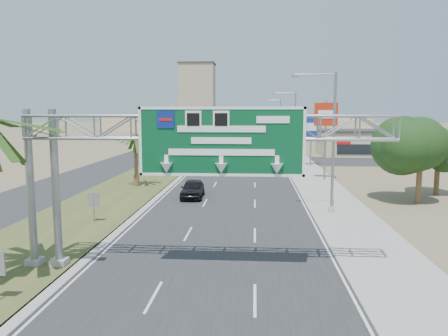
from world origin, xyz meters
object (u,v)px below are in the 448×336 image
Objects in this scene: sign_gantry at (187,140)px; pole_sign_red_far at (286,115)px; signal_mast at (272,125)px; store_building at (373,143)px; car_mid_lane at (252,157)px; car_right_lane at (255,147)px; car_far at (224,142)px; car_left_lane at (193,189)px; pole_sign_red_near at (326,119)px; pole_sign_blue at (311,129)px.

sign_gantry is 80.49m from pole_sign_red_far.
sign_gantry is at bearing -95.74° from signal_mast.
store_building is (16.83, -5.97, -2.85)m from signal_mast.
pole_sign_red_far is (7.50, 34.70, 5.91)m from car_mid_lane.
signal_mast is at bearing -102.13° from pole_sign_red_far.
car_right_lane is 1.09× the size of car_far.
store_building is at bearing 55.15° from car_left_lane.
car_right_lane is 0.71× the size of pole_sign_red_far.
car_right_lane is (-20.00, 5.45, -1.18)m from store_building.
sign_gantry is at bearing -100.59° from car_mid_lane.
signal_mast is at bearing 96.80° from pole_sign_red_near.
sign_gantry is at bearing -97.18° from pole_sign_red_far.
car_right_lane is 35.61m from pole_sign_red_near.
car_right_lane is (0.50, 16.36, 0.12)m from car_mid_lane.
pole_sign_red_near is at bearing 69.06° from sign_gantry.
pole_sign_red_far reaches higher than sign_gantry.
signal_mast is at bearing -50.21° from car_far.
pole_sign_red_near is at bearing -72.51° from car_right_lane.
car_left_lane is (-25.31, -38.90, -1.23)m from store_building.
car_right_lane is 14.25m from car_far.
car_right_lane is 20.46m from pole_sign_red_far.
car_far is at bearing 89.51° from car_left_lane.
pole_sign_red_far is (3.83, 17.81, 1.76)m from signal_mast.
car_far is (-9.78, 12.10, -4.07)m from signal_mast.
signal_mast is 17.77m from car_mid_lane.
car_mid_lane is at bearing -102.20° from pole_sign_red_far.
pole_sign_red_far is (-0.33, 52.70, 0.03)m from pole_sign_red_near.
signal_mast is 1.22× the size of pole_sign_red_near.
store_building is 2.57× the size of pole_sign_blue.
signal_mast is 5.16m from car_right_lane.
signal_mast is 1.74× the size of car_right_lane.
signal_mast is 1.47× the size of pole_sign_blue.
signal_mast is at bearing 70.38° from car_mid_lane.
pole_sign_red_far is at bearing 118.66° from store_building.
car_left_lane is 17.12m from pole_sign_red_near.
pole_sign_red_far reaches higher than car_left_lane.
car_left_lane is 0.84× the size of car_far.
pole_sign_red_near reaches higher than car_far.
pole_sign_red_near is (12.64, 9.98, 5.81)m from car_left_lane.
car_mid_lane is 0.72× the size of car_right_lane.
pole_sign_blue is 0.84× the size of pole_sign_red_far.
car_mid_lane is at bearing -77.26° from car_far.
pole_sign_red_near reaches higher than car_mid_lane.
store_building is 3.05× the size of car_right_lane.
signal_mast is 2.41× the size of car_mid_lane.
car_mid_lane is at bearing -86.30° from car_right_lane.
car_right_lane reaches higher than car_mid_lane.
store_building is 23.26m from car_mid_lane.
car_right_lane is at bearing -170.62° from signal_mast.
store_building reaches higher than car_mid_lane.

